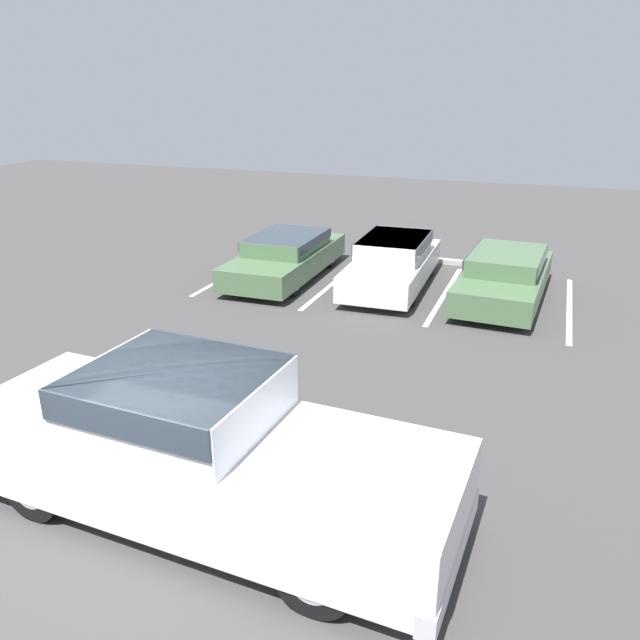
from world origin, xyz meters
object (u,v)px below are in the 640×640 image
object	(u,v)px
parked_sedan_c	(505,274)
pickup_truck	(204,447)
parked_sedan_b	(393,260)
parked_sedan_a	(286,255)
wheel_stop_curb	(431,260)

from	to	relation	value
parked_sedan_c	pickup_truck	bearing A→B (deg)	-11.86
parked_sedan_b	parked_sedan_c	xyz separation A→B (m)	(2.79, -0.05, -0.06)
pickup_truck	parked_sedan_b	size ratio (longest dim) A/B	1.34
pickup_truck	parked_sedan_a	bearing A→B (deg)	110.84
parked_sedan_b	parked_sedan_c	bearing A→B (deg)	87.27
pickup_truck	wheel_stop_curb	world-z (taller)	pickup_truck
pickup_truck	parked_sedan_c	world-z (taller)	pickup_truck
pickup_truck	parked_sedan_c	distance (m)	9.97
parked_sedan_a	wheel_stop_curb	world-z (taller)	parked_sedan_a
parked_sedan_a	wheel_stop_curb	size ratio (longest dim) A/B	2.59
parked_sedan_b	wheel_stop_curb	bearing A→B (deg)	168.09
parked_sedan_c	parked_sedan_b	bearing A→B (deg)	-87.83
pickup_truck	parked_sedan_a	world-z (taller)	pickup_truck
parked_sedan_a	parked_sedan_c	size ratio (longest dim) A/B	1.02
pickup_truck	parked_sedan_a	xyz separation A→B (m)	(-3.11, 9.49, -0.29)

